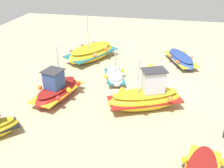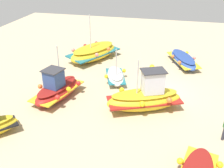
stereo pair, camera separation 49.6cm
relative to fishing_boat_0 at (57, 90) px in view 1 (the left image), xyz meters
The scene contains 7 objects.
ground_plane 7.60m from the fishing_boat_0, 109.78° to the left, with size 45.61×45.61×0.00m, color tan.
fishing_boat_0 is the anchor object (origin of this frame).
fishing_boat_1 11.95m from the fishing_boat_0, 134.15° to the left, with size 4.73×3.12×0.92m.
fishing_boat_2 7.62m from the fishing_boat_0, behind, with size 5.77×4.52×4.39m.
fishing_boat_3 4.94m from the fishing_boat_0, 137.34° to the left, with size 3.40×2.26×2.87m.
fishing_boat_4 6.15m from the fishing_boat_0, 90.64° to the left, with size 3.51×5.17×3.51m.
mooring_buoy_1 8.66m from the fishing_boat_0, 136.30° to the left, with size 0.45×0.45×0.59m.
Camera 1 is at (17.03, -0.14, 9.27)m, focal length 41.25 mm.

